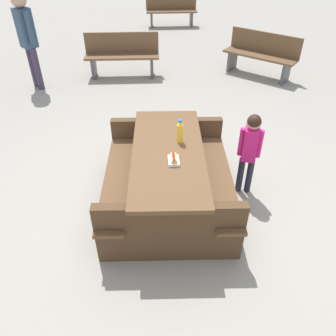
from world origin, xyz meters
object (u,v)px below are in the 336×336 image
object	(u,v)px
park_bench_mid	(261,54)
hotdog_tray	(174,159)
picnic_table	(168,174)
child_in_coat	(250,145)
bystander_adult	(26,28)
park_bench_far	(171,10)
soda_bottle	(180,132)
park_bench_near	(122,54)

from	to	relation	value
park_bench_mid	hotdog_tray	bearing A→B (deg)	-5.56
picnic_table	park_bench_mid	distance (m)	4.43
child_in_coat	bystander_adult	world-z (taller)	bystander_adult
hotdog_tray	park_bench_far	distance (m)	8.12
soda_bottle	bystander_adult	distance (m)	4.15
soda_bottle	hotdog_tray	distance (m)	0.40
child_in_coat	park_bench_near	world-z (taller)	child_in_coat
park_bench_far	hotdog_tray	bearing A→B (deg)	18.09
hotdog_tray	child_in_coat	size ratio (longest dim) A/B	0.20
park_bench_near	park_bench_mid	distance (m)	2.86
soda_bottle	park_bench_far	distance (m)	7.75
child_in_coat	park_bench_far	size ratio (longest dim) A/B	0.69
park_bench_near	soda_bottle	bearing A→B (deg)	34.17
park_bench_mid	park_bench_near	bearing A→B (deg)	-71.14
hotdog_tray	park_bench_mid	bearing A→B (deg)	174.44
hotdog_tray	child_in_coat	world-z (taller)	child_in_coat
hotdog_tray	park_bench_mid	size ratio (longest dim) A/B	0.13
picnic_table	park_bench_far	xyz separation A→B (m)	(-7.55, -2.41, 0.00)
picnic_table	child_in_coat	xyz separation A→B (m)	(-0.51, 0.80, 0.23)
hotdog_tray	park_bench_mid	world-z (taller)	park_bench_mid
picnic_table	park_bench_near	xyz separation A→B (m)	(-3.47, -2.15, 0.00)
park_bench_near	hotdog_tray	bearing A→B (deg)	31.87
soda_bottle	bystander_adult	size ratio (longest dim) A/B	0.15
hotdog_tray	child_in_coat	xyz separation A→B (m)	(-0.68, 0.69, -0.11)
hotdog_tray	bystander_adult	bearing A→B (deg)	-125.34
hotdog_tray	park_bench_mid	xyz separation A→B (m)	(-4.56, 0.44, -0.33)
bystander_adult	park_bench_near	bearing A→B (deg)	129.65
soda_bottle	park_bench_far	world-z (taller)	soda_bottle
hotdog_tray	park_bench_mid	distance (m)	4.60
picnic_table	park_bench_near	distance (m)	4.08
park_bench_near	park_bench_far	world-z (taller)	same
soda_bottle	park_bench_mid	bearing A→B (deg)	173.24
picnic_table	park_bench_near	size ratio (longest dim) A/B	1.40
hotdog_tray	picnic_table	bearing A→B (deg)	-145.42
soda_bottle	park_bench_near	size ratio (longest dim) A/B	0.17
soda_bottle	park_bench_near	distance (m)	3.96
hotdog_tray	bystander_adult	world-z (taller)	bystander_adult
park_bench_near	bystander_adult	distance (m)	1.84
picnic_table	soda_bottle	xyz separation A→B (m)	(-0.21, 0.06, 0.43)
park_bench_near	bystander_adult	bearing A→B (deg)	-50.35
hotdog_tray	bystander_adult	xyz separation A→B (m)	(-2.54, -3.59, 0.33)
park_bench_mid	park_bench_far	distance (m)	4.33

